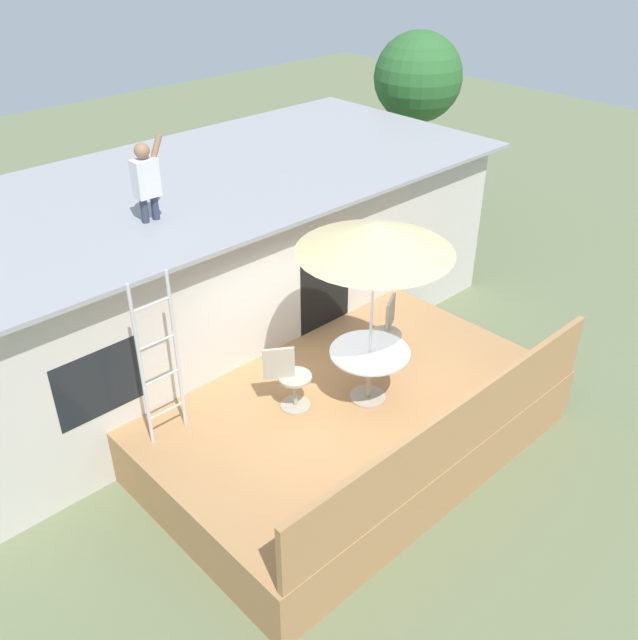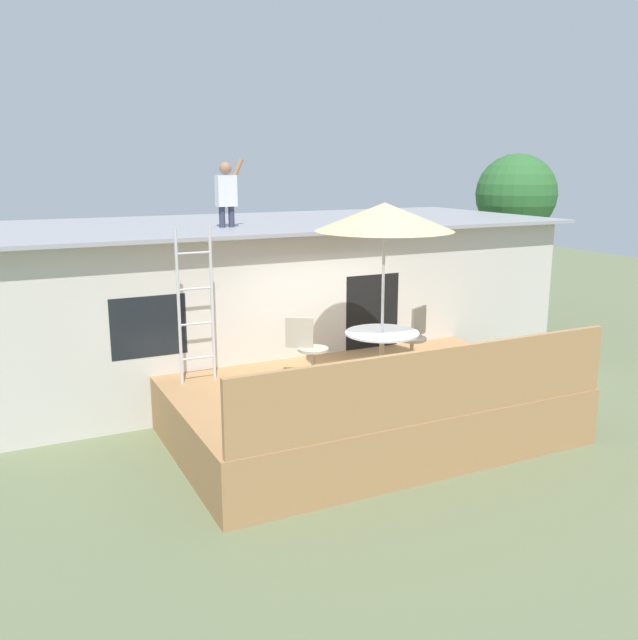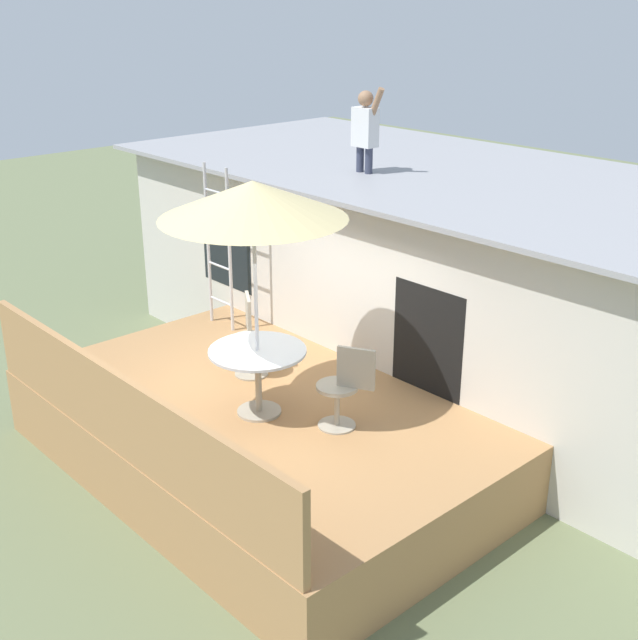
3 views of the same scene
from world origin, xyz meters
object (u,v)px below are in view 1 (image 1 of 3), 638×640
(patio_table, at_px, (369,361))
(patio_chair_right, at_px, (387,332))
(patio_umbrella, at_px, (375,237))
(step_ladder, at_px, (159,360))
(person_figure, at_px, (146,177))
(backyard_tree, at_px, (418,79))
(patio_chair_left, at_px, (289,378))

(patio_table, height_order, patio_chair_right, patio_chair_right)
(patio_umbrella, bearing_deg, patio_chair_right, 27.78)
(patio_table, distance_m, patio_umbrella, 1.76)
(step_ladder, distance_m, person_figure, 2.49)
(patio_umbrella, height_order, patio_chair_right, patio_umbrella)
(backyard_tree, bearing_deg, patio_chair_left, -149.91)
(patio_table, bearing_deg, backyard_tree, 36.46)
(patio_chair_left, relative_size, patio_chair_right, 1.00)
(patio_chair_left, height_order, patio_chair_right, same)
(patio_chair_right, bearing_deg, patio_umbrella, -0.00)
(person_figure, relative_size, patio_chair_left, 1.21)
(patio_table, distance_m, patio_chair_left, 1.06)
(patio_table, bearing_deg, patio_chair_left, 146.81)
(patio_umbrella, height_order, patio_chair_left, patio_umbrella)
(step_ladder, distance_m, backyard_tree, 9.94)
(patio_umbrella, relative_size, backyard_tree, 0.62)
(patio_chair_left, height_order, backyard_tree, backyard_tree)
(patio_chair_left, relative_size, backyard_tree, 0.22)
(step_ladder, relative_size, person_figure, 1.98)
(step_ladder, height_order, patio_chair_left, step_ladder)
(patio_table, height_order, person_figure, person_figure)
(patio_umbrella, bearing_deg, patio_table, -116.57)
(patio_table, relative_size, patio_chair_left, 1.13)
(person_figure, relative_size, patio_chair_right, 1.21)
(person_figure, bearing_deg, patio_chair_left, -80.32)
(step_ladder, distance_m, patio_chair_left, 1.70)
(patio_chair_right, bearing_deg, step_ladder, -41.22)
(patio_table, height_order, patio_umbrella, patio_umbrella)
(person_figure, xyz_separation_m, backyard_tree, (8.05, 2.16, -0.34))
(person_figure, bearing_deg, backyard_tree, 15.01)
(patio_table, height_order, backyard_tree, backyard_tree)
(patio_umbrella, xyz_separation_m, patio_chair_right, (0.85, 0.45, -1.89))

